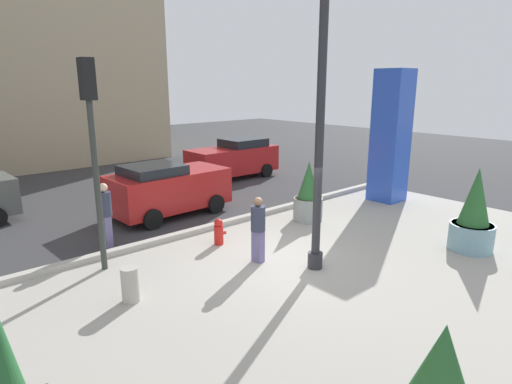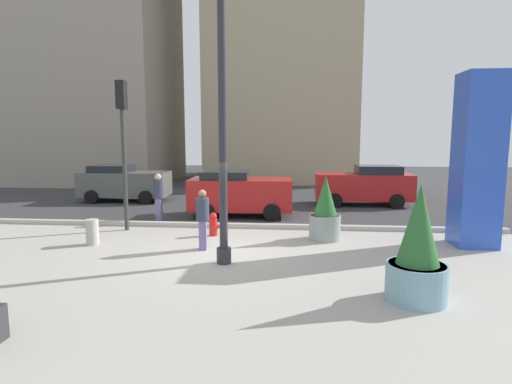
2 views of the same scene
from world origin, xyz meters
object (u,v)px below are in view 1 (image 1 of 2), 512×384
Objects in this scene: traffic_light_corner at (92,133)px; concrete_bollard at (130,285)px; art_pillar_blue at (391,137)px; car_passing_lane at (234,158)px; car_intersection at (168,188)px; fire_hydrant at (219,232)px; pedestrian_crossing at (105,212)px; potted_plant_near_right at (308,196)px; pedestrian_on_sidewalk at (258,227)px; potted_plant_by_pillar at (474,217)px; lamp_post at (321,111)px.

concrete_bollard is at bearing -96.87° from traffic_light_corner.
art_pillar_blue is 1.13× the size of car_passing_lane.
concrete_bollard is 0.19× the size of car_intersection.
pedestrian_crossing reaches higher than fire_hydrant.
traffic_light_corner is 5.06m from car_intersection.
pedestrian_crossing is at bearing 160.46° from potted_plant_near_right.
potted_plant_near_right is at bearing -6.27° from traffic_light_corner.
fire_hydrant is at bearing -9.82° from traffic_light_corner.
car_intersection is (0.40, 3.39, 0.56)m from fire_hydrant.
art_pillar_blue is at bearing -5.36° from traffic_light_corner.
pedestrian_on_sidewalk is at bearing -157.57° from potted_plant_near_right.
potted_plant_by_pillar is 11.37m from car_passing_lane.
fire_hydrant is at bearing 106.16° from lamp_post.
pedestrian_crossing is (-8.14, -4.65, 0.08)m from car_passing_lane.
pedestrian_crossing is at bearing 137.25° from potted_plant_by_pillar.
art_pillar_blue is 10.40m from pedestrian_crossing.
fire_hydrant is at bearing -96.66° from car_intersection.
potted_plant_by_pillar reaches higher than pedestrian_crossing.
lamp_post is at bearing -55.72° from pedestrian_crossing.
concrete_bollard is at bearing -127.53° from car_intersection.
fire_hydrant is 3.46m from car_intersection.
pedestrian_on_sidewalk is at bearing -171.53° from art_pillar_blue.
lamp_post reaches higher than traffic_light_corner.
concrete_bollard is 3.35m from pedestrian_on_sidewalk.
lamp_post is 1.57× the size of traffic_light_corner.
traffic_light_corner reaches higher than art_pillar_blue.
car_intersection is at bearing 39.74° from traffic_light_corner.
fire_hydrant is at bearing 135.29° from potted_plant_by_pillar.
car_passing_lane reaches higher than pedestrian_on_sidewalk.
lamp_post is at bearing -40.80° from traffic_light_corner.
pedestrian_on_sidewalk is at bearing -125.12° from car_passing_lane.
car_passing_lane is (5.76, 6.54, 0.55)m from fire_hydrant.
traffic_light_corner reaches higher than car_passing_lane.
potted_plant_near_right is at bearing 10.13° from concrete_bollard.
traffic_light_corner reaches higher than concrete_bollard.
potted_plant_by_pillar is at bearing -22.72° from concrete_bollard.
car_intersection is (3.44, 2.86, -2.37)m from traffic_light_corner.
lamp_post is 10.25× the size of fire_hydrant.
potted_plant_near_right reaches higher than pedestrian_on_sidewalk.
potted_plant_by_pillar is at bearing -26.28° from lamp_post.
car_intersection reaches higher than pedestrian_on_sidewalk.
traffic_light_corner is (-3.86, 3.33, -0.46)m from lamp_post.
pedestrian_crossing is at bearing 124.28° from lamp_post.
potted_plant_by_pillar reaches higher than potted_plant_near_right.
potted_plant_by_pillar is 9.84m from pedestrian_crossing.
potted_plant_by_pillar is 9.31m from car_intersection.
car_passing_lane is 9.38m from pedestrian_crossing.
car_passing_lane is 2.57× the size of pedestrian_on_sidewalk.
car_passing_lane reaches higher than car_intersection.
pedestrian_crossing is (0.89, 3.28, 0.63)m from concrete_bollard.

